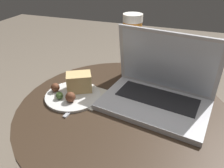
{
  "coord_description": "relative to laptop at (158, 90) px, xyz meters",
  "views": [
    {
      "loc": [
        0.16,
        -0.57,
        1.0
      ],
      "look_at": [
        -0.04,
        0.02,
        0.63
      ],
      "focal_mm": 35.0,
      "sensor_mm": 36.0,
      "label": 1
    }
  ],
  "objects": [
    {
      "name": "snack_plate",
      "position": [
        -0.29,
        -0.05,
        -0.03
      ],
      "size": [
        0.2,
        0.2,
        0.07
      ],
      "color": "silver",
      "rests_on": "table"
    },
    {
      "name": "beer_glass",
      "position": [
        -0.14,
        0.16,
        0.08
      ],
      "size": [
        0.07,
        0.07,
        0.25
      ],
      "color": "#C6701E",
      "rests_on": "table"
    },
    {
      "name": "laptop",
      "position": [
        0.0,
        0.0,
        0.0
      ],
      "size": [
        0.38,
        0.28,
        0.24
      ],
      "color": "silver",
      "rests_on": "table"
    },
    {
      "name": "fork",
      "position": [
        -0.25,
        -0.08,
        -0.05
      ],
      "size": [
        0.03,
        0.17,
        0.0
      ],
      "color": "#B2B2B7",
      "rests_on": "table"
    },
    {
      "name": "napkin",
      "position": [
        -0.27,
        -0.04,
        -0.05
      ],
      "size": [
        0.21,
        0.16,
        0.0
      ],
      "color": "silver",
      "rests_on": "table"
    },
    {
      "name": "table",
      "position": [
        -0.1,
        -0.07,
        -0.19
      ],
      "size": [
        0.7,
        0.7,
        0.56
      ],
      "color": "#9E9EA3",
      "rests_on": "ground_plane"
    }
  ]
}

